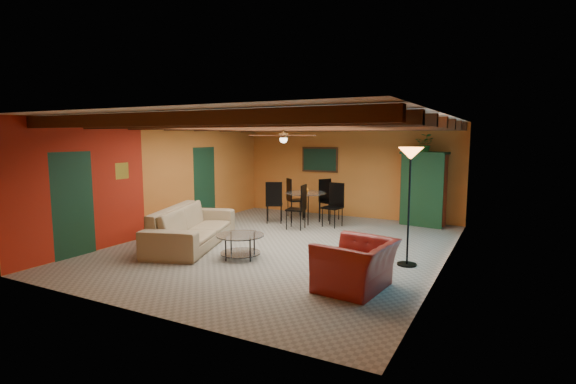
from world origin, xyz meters
The scene contains 11 objects.
room centered at (0.00, 0.11, 2.36)m, with size 6.52×8.01×2.71m.
sofa centered at (-1.79, -0.83, 0.42)m, with size 2.85×1.11×0.83m, color #937E5F.
armchair centered at (2.23, -1.81, 0.38)m, with size 1.17×1.02×0.76m, color maroon.
coffee_table centered at (-0.31, -1.20, 0.24)m, with size 0.92×0.92×0.47m, color silver, non-canonical shape.
dining_table centered at (-0.69, 2.53, 0.57)m, with size 2.21×2.21×1.15m, color white, non-canonical shape.
armoire centered at (2.20, 3.70, 0.94)m, with size 1.07×0.53×1.88m, color brown.
floor_lamp centered at (2.65, -0.17, 1.08)m, with size 0.44×0.44×2.16m, color black, non-canonical shape.
ceiling_fan centered at (0.00, 0.00, 2.36)m, with size 1.50×1.50×0.44m, color #472614, non-canonical shape.
painting centered at (-0.90, 3.96, 1.65)m, with size 1.05×0.03×0.65m, color black.
potted_plant centered at (2.20, 3.70, 2.14)m, with size 0.47×0.41×0.52m, color #26661E.
vase centered at (-0.69, 2.53, 1.24)m, with size 0.18×0.18×0.19m, color orange.
Camera 1 is at (4.28, -7.95, 2.33)m, focal length 26.90 mm.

